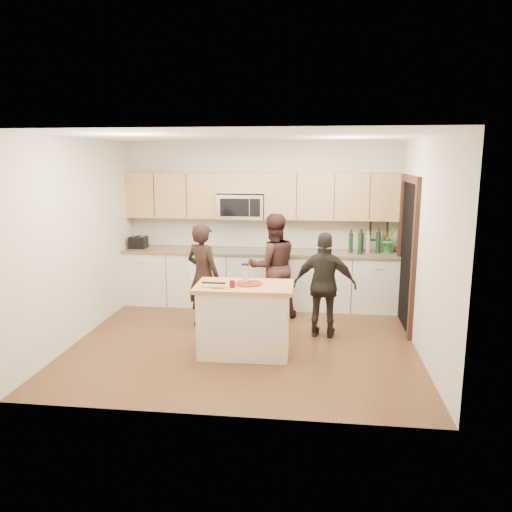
# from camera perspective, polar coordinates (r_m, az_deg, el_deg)

# --- Properties ---
(floor) EXTENTS (4.50, 4.50, 0.00)m
(floor) POSITION_cam_1_polar(r_m,az_deg,el_deg) (6.85, -1.27, -9.69)
(floor) COLOR #53341C
(floor) RESTS_ON ground
(room_shell) EXTENTS (4.52, 4.02, 2.71)m
(room_shell) POSITION_cam_1_polar(r_m,az_deg,el_deg) (6.44, -1.33, 4.84)
(room_shell) COLOR beige
(room_shell) RESTS_ON ground
(back_cabinetry) EXTENTS (4.50, 0.66, 0.94)m
(back_cabinetry) POSITION_cam_1_polar(r_m,az_deg,el_deg) (8.31, 0.36, -2.52)
(back_cabinetry) COLOR beige
(back_cabinetry) RESTS_ON ground
(upper_cabinetry) EXTENTS (4.50, 0.33, 0.75)m
(upper_cabinetry) POSITION_cam_1_polar(r_m,az_deg,el_deg) (8.24, 0.72, 7.02)
(upper_cabinetry) COLOR tan
(upper_cabinetry) RESTS_ON ground
(microwave) EXTENTS (0.76, 0.41, 0.40)m
(microwave) POSITION_cam_1_polar(r_m,az_deg,el_deg) (8.26, -1.69, 5.68)
(microwave) COLOR silver
(microwave) RESTS_ON ground
(doorway) EXTENTS (0.06, 1.25, 2.20)m
(doorway) POSITION_cam_1_polar(r_m,az_deg,el_deg) (7.47, 16.91, 0.80)
(doorway) COLOR black
(doorway) RESTS_ON ground
(framed_picture) EXTENTS (0.30, 0.03, 0.38)m
(framed_picture) POSITION_cam_1_polar(r_m,az_deg,el_deg) (8.46, 13.85, 2.97)
(framed_picture) COLOR black
(framed_picture) RESTS_ON ground
(dish_towel) EXTENTS (0.34, 0.60, 0.48)m
(dish_towel) POSITION_cam_1_polar(r_m,az_deg,el_deg) (8.22, -6.38, -0.40)
(dish_towel) COLOR white
(dish_towel) RESTS_ON ground
(island) EXTENTS (1.21, 0.72, 0.90)m
(island) POSITION_cam_1_polar(r_m,az_deg,el_deg) (6.29, -1.34, -7.22)
(island) COLOR beige
(island) RESTS_ON ground
(red_plate) EXTENTS (0.33, 0.33, 0.02)m
(red_plate) POSITION_cam_1_polar(r_m,az_deg,el_deg) (6.19, -0.83, -3.16)
(red_plate) COLOR maroon
(red_plate) RESTS_ON island
(box_grater) EXTENTS (0.09, 0.06, 0.25)m
(box_grater) POSITION_cam_1_polar(r_m,az_deg,el_deg) (6.14, -1.23, -1.99)
(box_grater) COLOR silver
(box_grater) RESTS_ON red_plate
(drink_glass) EXTENTS (0.07, 0.07, 0.09)m
(drink_glass) POSITION_cam_1_polar(r_m,az_deg,el_deg) (6.03, -2.74, -3.21)
(drink_glass) COLOR maroon
(drink_glass) RESTS_ON island
(cutting_board) EXTENTS (0.25, 0.16, 0.02)m
(cutting_board) POSITION_cam_1_polar(r_m,az_deg,el_deg) (6.09, -4.87, -3.43)
(cutting_board) COLOR #B3874A
(cutting_board) RESTS_ON island
(tongs) EXTENTS (0.30, 0.03, 0.02)m
(tongs) POSITION_cam_1_polar(r_m,az_deg,el_deg) (6.16, -4.86, -3.08)
(tongs) COLOR black
(tongs) RESTS_ON cutting_board
(knife) EXTENTS (0.20, 0.02, 0.01)m
(knife) POSITION_cam_1_polar(r_m,az_deg,el_deg) (5.99, -4.22, -3.55)
(knife) COLOR silver
(knife) RESTS_ON cutting_board
(toaster) EXTENTS (0.27, 0.24, 0.20)m
(toaster) POSITION_cam_1_polar(r_m,az_deg,el_deg) (8.65, -13.27, 1.55)
(toaster) COLOR black
(toaster) RESTS_ON back_cabinetry
(bottle_cluster) EXTENTS (0.64, 0.38, 0.41)m
(bottle_cluster) POSITION_cam_1_polar(r_m,az_deg,el_deg) (8.21, 12.87, 1.66)
(bottle_cluster) COLOR black
(bottle_cluster) RESTS_ON back_cabinetry
(orchid) EXTENTS (0.32, 0.32, 0.46)m
(orchid) POSITION_cam_1_polar(r_m,az_deg,el_deg) (8.24, 15.06, 1.92)
(orchid) COLOR #317C32
(orchid) RESTS_ON back_cabinetry
(woman_left) EXTENTS (0.66, 0.58, 1.53)m
(woman_left) POSITION_cam_1_polar(r_m,az_deg,el_deg) (7.25, -6.06, -2.26)
(woman_left) COLOR black
(woman_left) RESTS_ON ground
(woman_center) EXTENTS (0.95, 0.85, 1.61)m
(woman_center) POSITION_cam_1_polar(r_m,az_deg,el_deg) (7.65, 1.95, -1.16)
(woman_center) COLOR black
(woman_center) RESTS_ON ground
(woman_right) EXTENTS (0.89, 0.44, 1.46)m
(woman_right) POSITION_cam_1_polar(r_m,az_deg,el_deg) (6.88, 7.87, -3.33)
(woman_right) COLOR black
(woman_right) RESTS_ON ground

